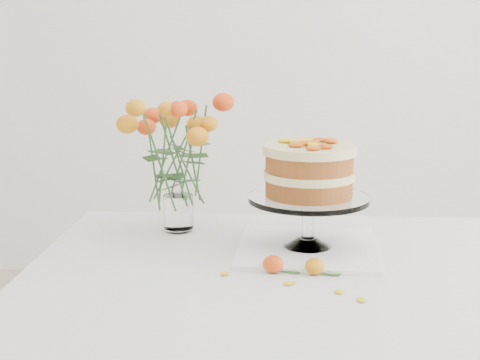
# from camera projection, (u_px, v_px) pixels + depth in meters

# --- Properties ---
(table) EXTENTS (1.43, 0.93, 0.76)m
(table) POSITION_uv_depth(u_px,v_px,m) (342.00, 304.00, 1.50)
(table) COLOR #A67A60
(table) RESTS_ON ground
(napkin) EXTENTS (0.35, 0.35, 0.01)m
(napkin) POSITION_uv_depth(u_px,v_px,m) (307.00, 248.00, 1.62)
(napkin) COLOR white
(napkin) RESTS_ON table
(cake_stand) EXTENTS (0.29, 0.29, 0.26)m
(cake_stand) POSITION_uv_depth(u_px,v_px,m) (309.00, 176.00, 1.58)
(cake_stand) COLOR white
(cake_stand) RESTS_ON napkin
(rose_vase) EXTENTS (0.29, 0.29, 0.39)m
(rose_vase) POSITION_uv_depth(u_px,v_px,m) (177.00, 146.00, 1.73)
(rose_vase) COLOR white
(rose_vase) RESTS_ON table
(loose_rose_near) EXTENTS (0.08, 0.04, 0.04)m
(loose_rose_near) POSITION_uv_depth(u_px,v_px,m) (315.00, 266.00, 1.45)
(loose_rose_near) COLOR orange
(loose_rose_near) RESTS_ON table
(loose_rose_far) EXTENTS (0.08, 0.05, 0.04)m
(loose_rose_far) POSITION_uv_depth(u_px,v_px,m) (273.00, 264.00, 1.46)
(loose_rose_far) COLOR red
(loose_rose_far) RESTS_ON table
(stray_petal_a) EXTENTS (0.03, 0.02, 0.00)m
(stray_petal_a) POSITION_uv_depth(u_px,v_px,m) (289.00, 284.00, 1.40)
(stray_petal_a) COLOR yellow
(stray_petal_a) RESTS_ON table
(stray_petal_b) EXTENTS (0.03, 0.02, 0.00)m
(stray_petal_b) POSITION_uv_depth(u_px,v_px,m) (339.00, 292.00, 1.35)
(stray_petal_b) COLOR yellow
(stray_petal_b) RESTS_ON table
(stray_petal_c) EXTENTS (0.03, 0.02, 0.00)m
(stray_petal_c) POSITION_uv_depth(u_px,v_px,m) (361.00, 300.00, 1.31)
(stray_petal_c) COLOR yellow
(stray_petal_c) RESTS_ON table
(stray_petal_d) EXTENTS (0.03, 0.02, 0.00)m
(stray_petal_d) POSITION_uv_depth(u_px,v_px,m) (225.00, 274.00, 1.45)
(stray_petal_d) COLOR yellow
(stray_petal_d) RESTS_ON table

